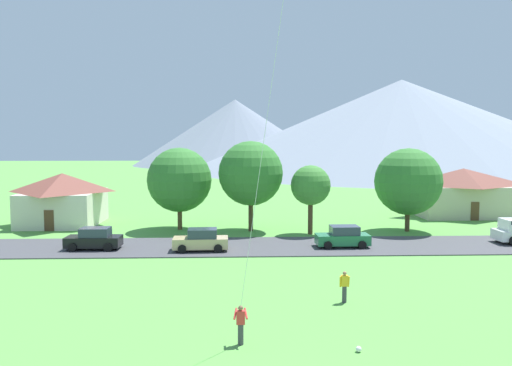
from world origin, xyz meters
name	(u,v)px	position (x,y,z in m)	size (l,w,h in m)	color
road_strip	(246,246)	(0.00, 25.83, 0.04)	(160.00, 7.42, 0.08)	#424247
mountain_east_ridge	(398,131)	(44.82, 128.38, 11.23)	(80.76, 80.76, 22.45)	#8E939E
mountain_far_west_ridge	(235,132)	(-1.27, 163.55, 11.28)	(70.02, 70.02, 22.56)	slate
mountain_central_ridge	(401,125)	(46.25, 130.86, 12.86)	(121.50, 121.50, 25.72)	gray
house_leftmost	(63,198)	(-18.39, 37.65, 2.70)	(7.69, 8.61, 5.21)	beige
house_left_center	(463,192)	(24.61, 41.45, 2.80)	(10.75, 6.58, 5.41)	beige
tree_near_left	(251,173)	(0.59, 33.10, 5.45)	(6.06, 6.06, 8.49)	#4C3823
tree_left_of_center	(311,186)	(5.97, 31.29, 4.45)	(3.63, 3.63, 6.30)	#4C3823
tree_right_of_center	(179,180)	(-6.19, 34.19, 4.77)	(6.14, 6.14, 7.85)	brown
tree_near_right	(408,182)	(15.29, 32.36, 4.69)	(6.24, 6.24, 7.82)	#4C3823
parked_car_green_west_end	(343,237)	(7.72, 25.26, 0.87)	(4.24, 2.16, 1.68)	#237042
parked_car_black_mid_west	(94,239)	(-11.86, 25.15, 0.87)	(4.23, 2.14, 1.68)	black
parked_car_tan_mid_east	(201,240)	(-3.48, 24.33, 0.87)	(4.25, 2.17, 1.68)	tan
watcher_person	(344,286)	(4.94, 11.57, 0.88)	(0.56, 0.24, 1.68)	#3D3D42
soccer_ball	(359,349)	(4.19, 5.25, 0.12)	(0.24, 0.24, 0.24)	white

